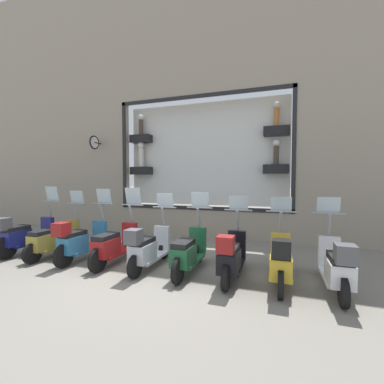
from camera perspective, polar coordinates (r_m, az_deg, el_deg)
ground_plane at (r=5.58m, az=-8.93°, el=-17.17°), size 120.00×120.00×0.00m
building_facade at (r=9.08m, az=2.19°, el=21.52°), size 1.17×36.00×9.42m
scooter_white_0 at (r=5.05m, az=29.48°, el=-14.17°), size 1.79×0.61×1.56m
scooter_yellow_1 at (r=4.97m, az=19.10°, el=-14.24°), size 1.79×0.61×1.54m
scooter_black_2 at (r=5.03m, az=8.69°, el=-13.91°), size 1.79×0.60×1.55m
scooter_green_3 at (r=5.32m, az=-0.85°, el=-13.25°), size 1.80×0.60×1.61m
scooter_silver_4 at (r=5.60m, az=-9.84°, el=-12.18°), size 1.79×0.61×1.58m
scooter_red_5 at (r=6.12m, az=-16.93°, el=-11.15°), size 1.80×0.60×1.70m
scooter_teal_6 at (r=6.61m, az=-23.58°, el=-9.87°), size 1.80×0.61×1.66m
scooter_olive_7 at (r=7.27m, az=-28.51°, el=-9.31°), size 1.79×0.61×1.60m
scooter_navy_8 at (r=7.89m, az=-33.20°, el=-7.99°), size 1.81×0.61×1.71m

